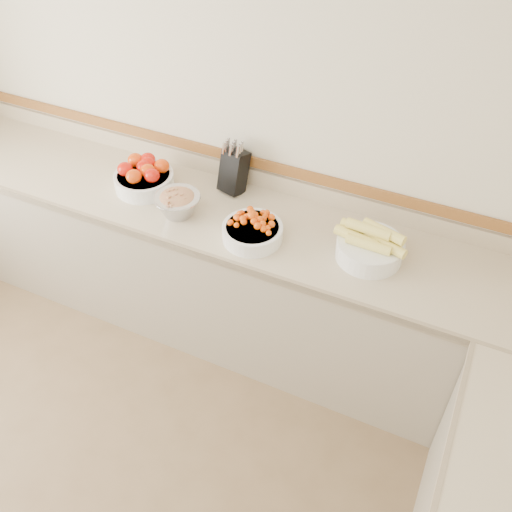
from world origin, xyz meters
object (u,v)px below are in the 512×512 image
at_px(tomato_bowl, 144,176).
at_px(corn_bowl, 370,246).
at_px(cherry_tomato_bowl, 252,230).
at_px(knife_block, 234,170).
at_px(rhubarb_bowl, 178,203).

distance_m(tomato_bowl, corn_bowl, 1.31).
distance_m(tomato_bowl, cherry_tomato_bowl, 0.75).
relative_size(knife_block, rhubarb_bowl, 1.27).
xyz_separation_m(cherry_tomato_bowl, rhubarb_bowl, (-0.44, 0.02, 0.02)).
bearing_deg(rhubarb_bowl, cherry_tomato_bowl, -2.20).
relative_size(cherry_tomato_bowl, corn_bowl, 0.85).
relative_size(knife_block, cherry_tomato_bowl, 1.02).
distance_m(knife_block, tomato_bowl, 0.50).
relative_size(knife_block, corn_bowl, 0.87).
xyz_separation_m(tomato_bowl, rhubarb_bowl, (0.29, -0.13, -0.00)).
bearing_deg(tomato_bowl, corn_bowl, -1.33).
xyz_separation_m(knife_block, tomato_bowl, (-0.46, -0.19, -0.05)).
bearing_deg(cherry_tomato_bowl, corn_bowl, 11.42).
height_order(knife_block, cherry_tomato_bowl, knife_block).
bearing_deg(cherry_tomato_bowl, rhubarb_bowl, 177.80).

